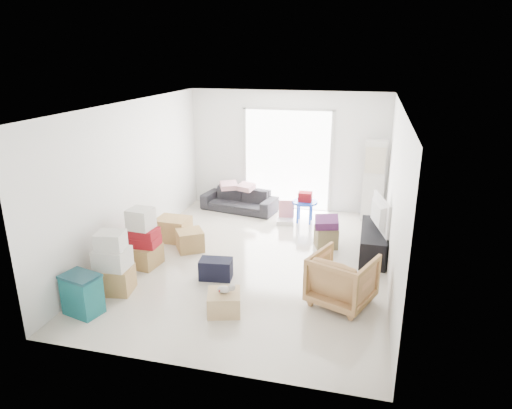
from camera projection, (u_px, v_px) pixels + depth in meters
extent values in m
cube|color=beige|center=(255.00, 266.00, 8.09)|extent=(4.50, 6.00, 0.24)
cube|color=white|center=(255.00, 97.00, 7.16)|extent=(4.50, 6.00, 0.24)
cube|color=white|center=(288.00, 150.00, 10.49)|extent=(4.50, 0.24, 2.70)
cube|color=white|center=(181.00, 267.00, 4.75)|extent=(4.50, 0.24, 2.70)
cube|color=white|center=(127.00, 178.00, 8.17)|extent=(0.24, 6.00, 2.70)
cube|color=white|center=(403.00, 197.00, 7.07)|extent=(0.24, 6.00, 2.70)
cube|color=white|center=(287.00, 160.00, 10.43)|extent=(2.00, 0.01, 2.30)
cube|color=silver|center=(245.00, 158.00, 10.65)|extent=(0.06, 0.04, 2.30)
cube|color=silver|center=(331.00, 162.00, 10.19)|extent=(0.06, 0.04, 2.30)
cube|color=silver|center=(288.00, 109.00, 10.06)|extent=(2.10, 0.04, 0.06)
cube|color=silver|center=(374.00, 181.00, 9.76)|extent=(0.45, 0.30, 1.75)
cube|color=black|center=(373.00, 242.00, 8.21)|extent=(0.44, 1.46, 0.49)
imported|color=black|center=(374.00, 226.00, 8.11)|extent=(0.81, 1.13, 0.13)
imported|color=#29292F|center=(239.00, 197.00, 10.48)|extent=(1.78, 0.81, 0.67)
cube|color=#D0979E|center=(229.00, 179.00, 10.38)|extent=(0.52, 0.48, 0.13)
cube|color=#D0979E|center=(246.00, 181.00, 10.28)|extent=(0.45, 0.41, 0.13)
imported|color=tan|center=(342.00, 277.00, 6.54)|extent=(1.05, 1.02, 0.84)
cube|color=#105B5F|center=(84.00, 304.00, 6.36)|extent=(0.56, 0.46, 0.28)
cube|color=#105B5F|center=(81.00, 287.00, 6.28)|extent=(0.56, 0.46, 0.28)
cube|color=#0C333D|center=(80.00, 276.00, 6.23)|extent=(0.59, 0.47, 0.04)
cube|color=tan|center=(115.00, 279.00, 6.93)|extent=(0.59, 0.52, 0.40)
cube|color=white|center=(112.00, 258.00, 6.82)|extent=(0.49, 0.41, 0.31)
cube|color=white|center=(110.00, 241.00, 6.73)|extent=(0.45, 0.41, 0.26)
cube|color=tan|center=(144.00, 255.00, 7.80)|extent=(0.56, 0.56, 0.36)
cube|color=maroon|center=(143.00, 241.00, 7.72)|extent=(0.55, 0.36, 0.16)
cube|color=maroon|center=(142.00, 232.00, 7.67)|extent=(0.55, 0.37, 0.15)
cube|color=white|center=(141.00, 219.00, 7.59)|extent=(0.41, 0.40, 0.35)
cube|color=tan|center=(173.00, 229.00, 8.86)|extent=(0.63, 0.53, 0.44)
cube|color=tan|center=(190.00, 240.00, 8.41)|extent=(0.63, 0.63, 0.38)
cube|color=black|center=(216.00, 269.00, 7.35)|extent=(0.55, 0.37, 0.33)
cube|color=olive|center=(326.00, 237.00, 8.54)|extent=(0.49, 0.49, 0.39)
cube|color=#4D1E4D|center=(327.00, 224.00, 8.46)|extent=(0.48, 0.48, 0.14)
cylinder|color=blue|center=(305.00, 202.00, 9.73)|extent=(0.54, 0.54, 0.04)
cylinder|color=blue|center=(312.00, 211.00, 9.90)|extent=(0.04, 0.04, 0.43)
cylinder|color=blue|center=(299.00, 210.00, 9.96)|extent=(0.04, 0.04, 0.43)
cylinder|color=blue|center=(297.00, 214.00, 9.71)|extent=(0.04, 0.04, 0.43)
cylinder|color=blue|center=(310.00, 215.00, 9.65)|extent=(0.04, 0.04, 0.43)
cube|color=maroon|center=(305.00, 197.00, 9.69)|extent=(0.28, 0.22, 0.20)
cube|color=silver|center=(285.00, 221.00, 9.77)|extent=(0.40, 0.37, 0.09)
cube|color=pink|center=(286.00, 209.00, 9.81)|extent=(0.33, 0.10, 0.39)
cube|color=tan|center=(224.00, 302.00, 6.39)|extent=(0.56, 0.56, 0.30)
ellipsoid|color=#B2ADA8|center=(224.00, 289.00, 6.33)|extent=(0.19, 0.13, 0.10)
cube|color=red|center=(224.00, 289.00, 6.32)|extent=(0.15, 0.13, 0.03)
sphere|color=#B2ADA8|center=(232.00, 288.00, 6.32)|extent=(0.10, 0.10, 0.10)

